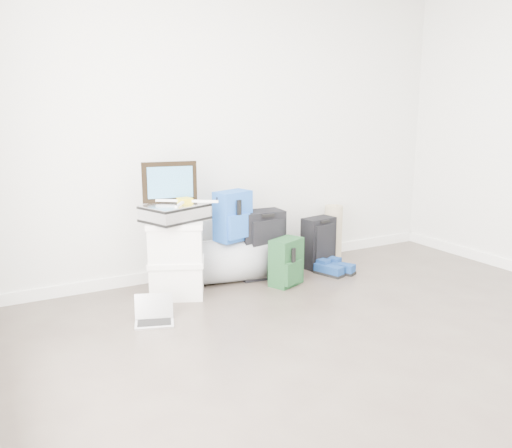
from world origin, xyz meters
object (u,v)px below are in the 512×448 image
large_suitcase (261,244)px  carry_on (319,243)px  briefcase (175,213)px  duffel_bag (232,260)px  laptop (154,316)px  boxes_stack (176,258)px

large_suitcase → carry_on: bearing=4.1°
briefcase → duffel_bag: briefcase is taller
laptop → boxes_stack: bearing=70.9°
boxes_stack → large_suitcase: bearing=30.4°
boxes_stack → carry_on: size_ratio=1.29×
briefcase → large_suitcase: bearing=-13.9°
briefcase → laptop: briefcase is taller
large_suitcase → carry_on: 0.64m
carry_on → laptop: 1.92m
boxes_stack → duffel_bag: 0.59m
boxes_stack → duffel_bag: size_ratio=1.02×
laptop → duffel_bag: bearing=50.7°
duffel_bag → large_suitcase: (0.28, -0.03, 0.12)m
boxes_stack → duffel_bag: (0.56, 0.12, -0.13)m
boxes_stack → large_suitcase: boxes_stack is taller
briefcase → large_suitcase: (0.84, 0.08, -0.39)m
briefcase → duffel_bag: bearing=-7.7°
laptop → large_suitcase: bearing=42.9°
large_suitcase → laptop: 1.33m
large_suitcase → laptop: bearing=-152.2°
carry_on → duffel_bag: bearing=167.9°
briefcase → boxes_stack: bearing=0.0°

